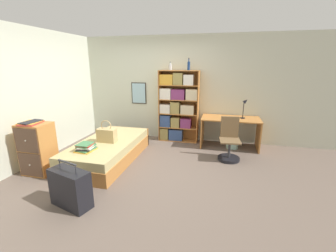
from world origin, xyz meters
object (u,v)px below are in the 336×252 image
(magazine_pile_on_dresser, at_px, (31,123))
(desk_lamp, at_px, (245,105))
(bed, at_px, (109,150))
(waste_bin, at_px, (232,143))
(desk_chair, at_px, (229,146))
(bottle_brown, at_px, (189,66))
(bookcase, at_px, (177,106))
(suitcase, at_px, (70,188))
(desk, at_px, (230,126))
(bottle_green, at_px, (170,67))
(book_stack_on_bed, at_px, (86,147))
(handbag, at_px, (107,135))
(dresser, at_px, (38,149))

(magazine_pile_on_dresser, height_order, desk_lamp, desk_lamp)
(magazine_pile_on_dresser, bearing_deg, bed, 40.85)
(waste_bin, bearing_deg, desk_chair, -98.03)
(waste_bin, bearing_deg, bottle_brown, 166.72)
(bed, distance_m, bookcase, 2.01)
(suitcase, relative_size, bottle_brown, 2.35)
(desk_chair, bearing_deg, desk, 88.57)
(bottle_green, height_order, waste_bin, bottle_green)
(book_stack_on_bed, distance_m, bottle_green, 2.76)
(suitcase, bearing_deg, handbag, 98.65)
(bookcase, relative_size, bottle_green, 9.00)
(book_stack_on_bed, distance_m, dresser, 0.85)
(suitcase, relative_size, desk_chair, 0.76)
(desk_chair, bearing_deg, bottle_brown, 137.30)
(desk_lamp, bearing_deg, suitcase, -129.87)
(bed, height_order, bottle_green, bottle_green)
(handbag, xyz_separation_m, bottle_green, (0.91, 1.65, 1.28))
(bottle_brown, xyz_separation_m, waste_bin, (1.12, -0.26, -1.75))
(bookcase, relative_size, bottle_brown, 6.26)
(dresser, xyz_separation_m, waste_bin, (3.43, 2.11, -0.33))
(book_stack_on_bed, relative_size, suitcase, 0.54)
(dresser, distance_m, bottle_brown, 3.60)
(bottle_brown, relative_size, desk, 0.21)
(suitcase, bearing_deg, bookcase, 74.57)
(bed, relative_size, bookcase, 1.18)
(magazine_pile_on_dresser, distance_m, desk_chair, 3.73)
(book_stack_on_bed, xyz_separation_m, desk_lamp, (2.82, 1.97, 0.55))
(bookcase, bearing_deg, suitcase, -105.43)
(handbag, height_order, desk, handbag)
(magazine_pile_on_dresser, height_order, desk, magazine_pile_on_dresser)
(dresser, height_order, magazine_pile_on_dresser, magazine_pile_on_dresser)
(bed, distance_m, desk_chair, 2.48)
(bottle_green, height_order, desk_chair, bottle_green)
(magazine_pile_on_dresser, height_order, desk_chair, magazine_pile_on_dresser)
(bookcase, relative_size, waste_bin, 6.49)
(book_stack_on_bed, xyz_separation_m, suitcase, (0.37, -0.97, -0.21))
(bottle_green, bearing_deg, book_stack_on_bed, -115.93)
(bed, bearing_deg, desk_chair, 14.33)
(magazine_pile_on_dresser, relative_size, bookcase, 0.23)
(bottle_green, xyz_separation_m, waste_bin, (1.57, -0.28, -1.71))
(book_stack_on_bed, bearing_deg, desk_lamp, 34.97)
(bookcase, xyz_separation_m, desk_chair, (1.30, -0.92, -0.61))
(bed, distance_m, bottle_green, 2.45)
(suitcase, xyz_separation_m, dresser, (-1.19, 0.74, 0.19))
(waste_bin, bearing_deg, handbag, -151.02)
(suitcase, bearing_deg, waste_bin, 51.69)
(suitcase, relative_size, bookcase, 0.37)
(magazine_pile_on_dresser, distance_m, bookcase, 3.15)
(bed, xyz_separation_m, waste_bin, (2.50, 1.29, -0.08))
(bookcase, bearing_deg, bottle_green, 169.21)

